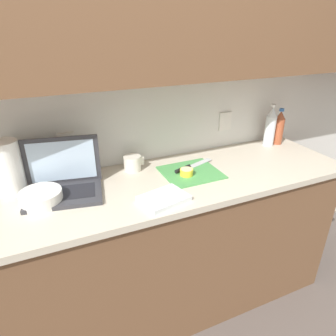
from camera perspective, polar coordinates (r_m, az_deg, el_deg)
The scene contains 13 objects.
ground_plane at distance 2.16m, azimuth -4.96°, elevation -25.37°, with size 12.00×12.00×0.00m, color #564C47.
wall_back at distance 1.59m, azimuth -10.17°, elevation 20.98°, with size 5.20×0.38×2.60m.
counter_unit at distance 1.82m, azimuth -6.25°, elevation -16.13°, with size 2.49×0.61×0.92m.
laptop at distance 1.57m, azimuth -19.25°, elevation -2.26°, with size 0.40×0.31×0.26m.
cutting_board at distance 1.70m, azimuth 4.34°, elevation -0.84°, with size 0.31×0.29×0.01m, color #4C9E51.
knife at distance 1.73m, azimuth 3.74°, elevation 0.14°, with size 0.28×0.12×0.02m.
lemon_half_cut at distance 1.65m, azimuth 3.59°, elevation -0.81°, with size 0.07×0.07×0.04m.
bottle_green_soda at distance 2.17m, azimuth 18.92°, elevation 7.43°, with size 0.07×0.07×0.29m.
bottle_oil_tall at distance 2.23m, azimuth 20.35°, elevation 7.18°, with size 0.07×0.07×0.25m.
measuring_cup at distance 1.73m, azimuth -6.78°, elevation 0.94°, with size 0.12×0.10×0.09m.
bowl_white at distance 1.52m, azimuth -23.02°, elevation -5.20°, with size 0.19×0.19×0.07m.
paper_towel_roll at distance 1.64m, azimuth -28.11°, elevation 0.07°, with size 0.13×0.13×0.27m.
dish_towel at distance 1.43m, azimuth -0.79°, elevation -5.82°, with size 0.22×0.16×0.02m, color white.
Camera 1 is at (-0.39, -1.31, 1.68)m, focal length 32.00 mm.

